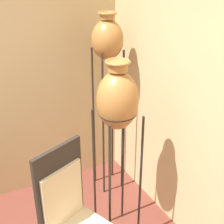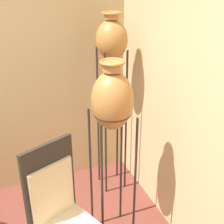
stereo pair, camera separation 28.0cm
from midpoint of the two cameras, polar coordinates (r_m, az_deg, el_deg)
vase_stand_tall at (r=2.97m, az=2.72°, el=12.09°), size 0.30×0.30×1.90m
vase_stand_medium at (r=2.37m, az=3.44°, el=1.60°), size 0.32×0.32×1.66m
chair at (r=2.40m, az=-5.90°, el=-17.89°), size 0.58×0.59×1.18m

